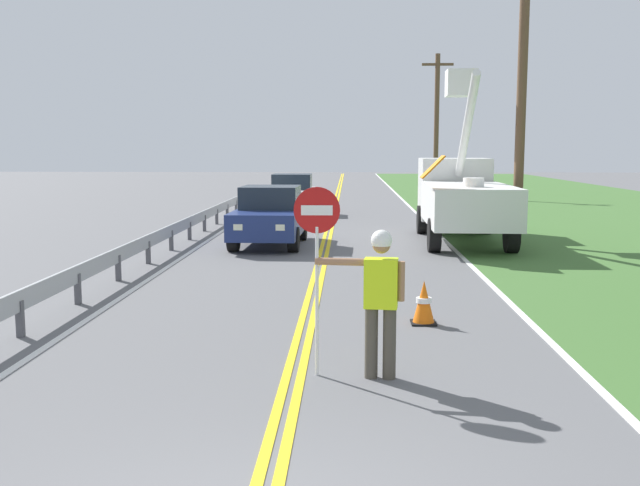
{
  "coord_description": "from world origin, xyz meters",
  "views": [
    {
      "loc": [
        0.67,
        -4.28,
        2.79
      ],
      "look_at": [
        0.19,
        7.73,
        1.2
      ],
      "focal_mm": 40.35,
      "sensor_mm": 36.0,
      "label": 1
    }
  ],
  "objects_px": {
    "utility_pole_mid": "(436,123)",
    "oncoming_sedan_second": "(292,195)",
    "utility_pole_near": "(522,83)",
    "stop_sign_paddle": "(317,238)",
    "oncoming_sedan_nearest": "(270,217)",
    "traffic_cone_lead": "(424,303)",
    "utility_bucket_truck": "(461,194)",
    "flagger_worker": "(380,294)"
  },
  "relations": [
    {
      "from": "stop_sign_paddle",
      "to": "flagger_worker",
      "type": "bearing_deg",
      "value": -6.31
    },
    {
      "from": "flagger_worker",
      "to": "stop_sign_paddle",
      "type": "distance_m",
      "value": 1.02
    },
    {
      "from": "stop_sign_paddle",
      "to": "utility_pole_mid",
      "type": "height_order",
      "value": "utility_pole_mid"
    },
    {
      "from": "utility_pole_near",
      "to": "utility_pole_mid",
      "type": "height_order",
      "value": "utility_pole_near"
    },
    {
      "from": "utility_pole_mid",
      "to": "flagger_worker",
      "type": "bearing_deg",
      "value": -97.87
    },
    {
      "from": "oncoming_sedan_nearest",
      "to": "oncoming_sedan_second",
      "type": "distance_m",
      "value": 9.93
    },
    {
      "from": "flagger_worker",
      "to": "utility_pole_near",
      "type": "bearing_deg",
      "value": 70.22
    },
    {
      "from": "stop_sign_paddle",
      "to": "traffic_cone_lead",
      "type": "relative_size",
      "value": 3.33
    },
    {
      "from": "stop_sign_paddle",
      "to": "oncoming_sedan_second",
      "type": "xyz_separation_m",
      "value": [
        -2.03,
        21.86,
        -0.88
      ]
    },
    {
      "from": "oncoming_sedan_nearest",
      "to": "utility_pole_mid",
      "type": "xyz_separation_m",
      "value": [
        7.33,
        21.78,
        3.42
      ]
    },
    {
      "from": "oncoming_sedan_nearest",
      "to": "traffic_cone_lead",
      "type": "distance_m",
      "value": 9.89
    },
    {
      "from": "stop_sign_paddle",
      "to": "utility_pole_near",
      "type": "height_order",
      "value": "utility_pole_near"
    },
    {
      "from": "utility_bucket_truck",
      "to": "traffic_cone_lead",
      "type": "xyz_separation_m",
      "value": [
        -2.2,
        -10.58,
        -1.07
      ]
    },
    {
      "from": "utility_bucket_truck",
      "to": "traffic_cone_lead",
      "type": "height_order",
      "value": "utility_bucket_truck"
    },
    {
      "from": "stop_sign_paddle",
      "to": "traffic_cone_lead",
      "type": "distance_m",
      "value": 3.41
    },
    {
      "from": "utility_bucket_truck",
      "to": "utility_pole_mid",
      "type": "xyz_separation_m",
      "value": [
        1.65,
        20.44,
        2.85
      ]
    },
    {
      "from": "utility_pole_mid",
      "to": "traffic_cone_lead",
      "type": "bearing_deg",
      "value": -97.07
    },
    {
      "from": "traffic_cone_lead",
      "to": "stop_sign_paddle",
      "type": "bearing_deg",
      "value": -120.54
    },
    {
      "from": "oncoming_sedan_nearest",
      "to": "oncoming_sedan_second",
      "type": "height_order",
      "value": "same"
    },
    {
      "from": "oncoming_sedan_nearest",
      "to": "utility_pole_near",
      "type": "relative_size",
      "value": 0.46
    },
    {
      "from": "stop_sign_paddle",
      "to": "oncoming_sedan_second",
      "type": "distance_m",
      "value": 21.98
    },
    {
      "from": "oncoming_sedan_nearest",
      "to": "traffic_cone_lead",
      "type": "xyz_separation_m",
      "value": [
        3.48,
        -9.24,
        -0.5
      ]
    },
    {
      "from": "utility_bucket_truck",
      "to": "oncoming_sedan_nearest",
      "type": "bearing_deg",
      "value": -166.71
    },
    {
      "from": "oncoming_sedan_nearest",
      "to": "stop_sign_paddle",
      "type": "bearing_deg",
      "value": -81.0
    },
    {
      "from": "flagger_worker",
      "to": "utility_bucket_truck",
      "type": "xyz_separation_m",
      "value": [
        3.02,
        13.36,
        0.36
      ]
    },
    {
      "from": "utility_pole_mid",
      "to": "oncoming_sedan_second",
      "type": "bearing_deg",
      "value": -122.21
    },
    {
      "from": "traffic_cone_lead",
      "to": "oncoming_sedan_nearest",
      "type": "bearing_deg",
      "value": 110.63
    },
    {
      "from": "stop_sign_paddle",
      "to": "oncoming_sedan_nearest",
      "type": "distance_m",
      "value": 12.12
    },
    {
      "from": "flagger_worker",
      "to": "oncoming_sedan_nearest",
      "type": "relative_size",
      "value": 0.44
    },
    {
      "from": "oncoming_sedan_second",
      "to": "utility_pole_mid",
      "type": "height_order",
      "value": "utility_pole_mid"
    },
    {
      "from": "oncoming_sedan_nearest",
      "to": "oncoming_sedan_second",
      "type": "xyz_separation_m",
      "value": [
        -0.14,
        9.93,
        0.0
      ]
    },
    {
      "from": "utility_bucket_truck",
      "to": "stop_sign_paddle",
      "type": "bearing_deg",
      "value": -105.92
    },
    {
      "from": "oncoming_sedan_nearest",
      "to": "traffic_cone_lead",
      "type": "bearing_deg",
      "value": -69.37
    },
    {
      "from": "flagger_worker",
      "to": "utility_pole_near",
      "type": "relative_size",
      "value": 0.2
    },
    {
      "from": "flagger_worker",
      "to": "traffic_cone_lead",
      "type": "distance_m",
      "value": 2.98
    },
    {
      "from": "oncoming_sedan_nearest",
      "to": "oncoming_sedan_second",
      "type": "relative_size",
      "value": 1.01
    },
    {
      "from": "stop_sign_paddle",
      "to": "oncoming_sedan_nearest",
      "type": "bearing_deg",
      "value": 99.0
    },
    {
      "from": "traffic_cone_lead",
      "to": "utility_pole_mid",
      "type": "bearing_deg",
      "value": 82.93
    },
    {
      "from": "oncoming_sedan_nearest",
      "to": "utility_bucket_truck",
      "type": "bearing_deg",
      "value": 13.29
    },
    {
      "from": "flagger_worker",
      "to": "oncoming_sedan_second",
      "type": "relative_size",
      "value": 0.44
    },
    {
      "from": "stop_sign_paddle",
      "to": "utility_pole_mid",
      "type": "distance_m",
      "value": 34.25
    },
    {
      "from": "utility_bucket_truck",
      "to": "oncoming_sedan_nearest",
      "type": "distance_m",
      "value": 5.86
    }
  ]
}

